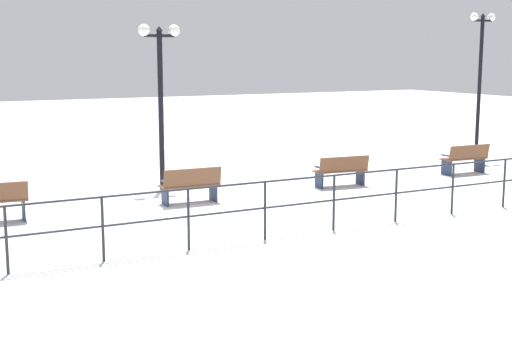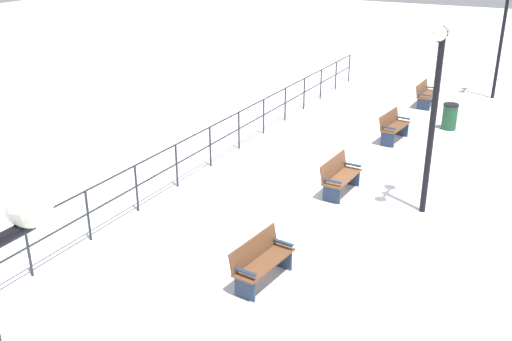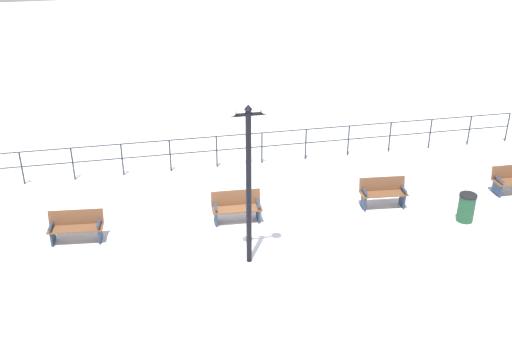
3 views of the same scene
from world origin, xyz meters
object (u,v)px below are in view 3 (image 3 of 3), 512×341
at_px(bench_third, 237,207).
at_px(bench_fourth, 383,192).
at_px(bench_second, 76,226).
at_px(lamppost_middle, 249,154).
at_px(trash_bin, 466,207).

relative_size(bench_third, bench_fourth, 1.01).
bearing_deg(bench_second, lamppost_middle, 72.05).
bearing_deg(bench_second, bench_fourth, 96.44).
bearing_deg(lamppost_middle, bench_fourth, 114.15).
distance_m(bench_second, lamppost_middle, 5.36).
bearing_deg(lamppost_middle, trash_bin, 96.31).
distance_m(bench_third, bench_fourth, 4.38).
distance_m(bench_fourth, trash_bin, 2.35).
xyz_separation_m(bench_third, trash_bin, (1.35, 6.35, -0.02)).
height_order(bench_second, trash_bin, trash_bin).
xyz_separation_m(bench_second, bench_third, (-0.15, 4.38, 0.01)).
bearing_deg(bench_third, lamppost_middle, 1.19).
relative_size(bench_second, trash_bin, 1.76).
bearing_deg(bench_fourth, trash_bin, 62.37).
xyz_separation_m(bench_second, trash_bin, (1.20, 10.73, -0.01)).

